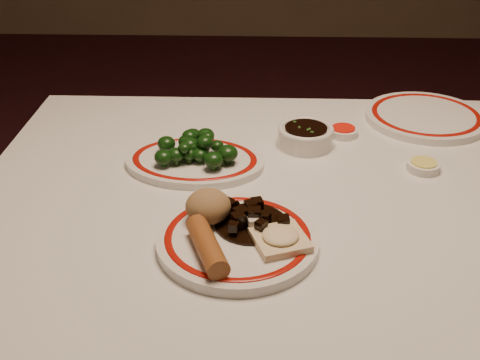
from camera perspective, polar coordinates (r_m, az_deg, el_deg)
name	(u,v)px	position (r m, az deg, el deg)	size (l,w,h in m)	color
dining_table	(298,234)	(1.15, 5.50, -5.16)	(1.20, 0.90, 0.75)	white
main_plate	(238,240)	(0.95, -0.24, -5.68)	(0.33, 0.33, 0.02)	white
rice_mound	(208,206)	(0.97, -3.03, -2.50)	(0.07, 0.07, 0.05)	#987248
spring_roll	(207,246)	(0.90, -3.14, -6.28)	(0.03, 0.03, 0.13)	#955324
fried_wonton	(280,238)	(0.93, 3.84, -5.53)	(0.10, 0.10, 0.02)	beige
stirfry_heap	(250,217)	(0.97, 0.94, -3.56)	(0.12, 0.12, 0.03)	black
broccoli_plate	(195,161)	(1.18, -4.32, 1.81)	(0.29, 0.26, 0.02)	white
broccoli_pile	(194,148)	(1.17, -4.43, 3.06)	(0.16, 0.13, 0.05)	#23471C
soy_bowl	(305,137)	(1.26, 6.23, 4.09)	(0.11, 0.11, 0.04)	white
sweet_sour_dish	(343,132)	(1.32, 9.76, 4.55)	(0.06, 0.06, 0.02)	white
mustard_dish	(423,166)	(1.21, 17.00, 1.28)	(0.06, 0.06, 0.02)	white
far_plate	(425,116)	(1.43, 17.17, 5.78)	(0.34, 0.34, 0.02)	white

